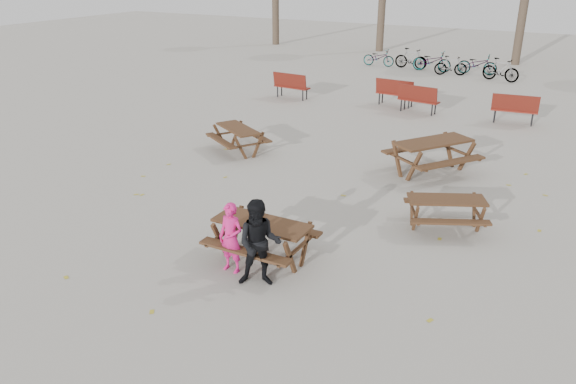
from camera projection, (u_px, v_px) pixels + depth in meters
The scene contains 13 objects.
ground at pixel (263, 259), 10.53m from camera, with size 80.00×80.00×0.00m, color gray.
main_picnic_table at pixel (262, 231), 10.30m from camera, with size 1.80×1.45×0.78m.
food_tray at pixel (263, 225), 10.05m from camera, with size 0.18×0.11×0.04m, color white.
bread_roll at pixel (263, 223), 10.03m from camera, with size 0.14×0.06×0.05m, color tan.
soda_bottle at pixel (261, 224), 9.98m from camera, with size 0.07×0.07×0.17m.
child at pixel (231, 238), 9.91m from camera, with size 0.48×0.31×1.31m, color #DD1B76.
adult at pixel (259, 244), 9.43m from camera, with size 0.76×0.59×1.56m, color black.
picnic_table_east at pixel (445, 213), 11.61m from camera, with size 1.56×1.26×0.67m, color #341E13, non-canonical shape.
picnic_table_north at pixel (238, 140), 16.28m from camera, with size 1.67×1.34×0.72m, color #341E13, non-canonical shape.
picnic_table_far at pixel (432, 157), 14.58m from camera, with size 2.07×1.66×0.89m, color #341E13, non-canonical shape.
park_bench_row at pixel (401, 96), 20.80m from camera, with size 10.01×1.39×1.03m.
bicycle_row at pixel (442, 63), 27.63m from camera, with size 8.01×2.02×1.04m.
fallen_leaves at pixel (341, 215), 12.33m from camera, with size 11.00×11.00×0.01m, color #AC9E29, non-canonical shape.
Camera 1 is at (4.84, -7.88, 5.21)m, focal length 35.00 mm.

